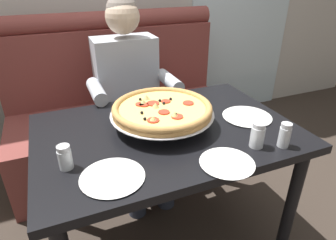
{
  "coord_description": "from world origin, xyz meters",
  "views": [
    {
      "loc": [
        -0.45,
        -1.11,
        1.41
      ],
      "look_at": [
        0.01,
        0.0,
        0.78
      ],
      "focal_mm": 31.07,
      "sensor_mm": 36.0,
      "label": 1
    }
  ],
  "objects_px": {
    "dining_table": "(167,145)",
    "shaker_oregano": "(257,137)",
    "diner_main": "(130,89)",
    "plate_far_side": "(227,161)",
    "shaker_pepper_flakes": "(65,159)",
    "plate_near_right": "(247,115)",
    "pizza": "(162,109)",
    "plate_near_left": "(112,176)",
    "patio_chair": "(190,46)",
    "shaker_parmesan": "(284,137)",
    "booth_bench": "(124,115)"
  },
  "relations": [
    {
      "from": "dining_table",
      "to": "shaker_oregano",
      "type": "bearing_deg",
      "value": -44.22
    },
    {
      "from": "diner_main",
      "to": "plate_far_side",
      "type": "height_order",
      "value": "diner_main"
    },
    {
      "from": "shaker_oregano",
      "to": "shaker_pepper_flakes",
      "type": "bearing_deg",
      "value": 168.59
    },
    {
      "from": "dining_table",
      "to": "plate_near_right",
      "type": "bearing_deg",
      "value": -6.03
    },
    {
      "from": "pizza",
      "to": "shaker_pepper_flakes",
      "type": "bearing_deg",
      "value": -159.35
    },
    {
      "from": "shaker_oregano",
      "to": "plate_near_left",
      "type": "bearing_deg",
      "value": 177.57
    },
    {
      "from": "dining_table",
      "to": "plate_near_left",
      "type": "height_order",
      "value": "plate_near_left"
    },
    {
      "from": "patio_chair",
      "to": "plate_far_side",
      "type": "bearing_deg",
      "value": -113.65
    },
    {
      "from": "plate_near_left",
      "to": "patio_chair",
      "type": "bearing_deg",
      "value": 57.89
    },
    {
      "from": "pizza",
      "to": "shaker_oregano",
      "type": "relative_size",
      "value": 4.39
    },
    {
      "from": "dining_table",
      "to": "plate_near_left",
      "type": "relative_size",
      "value": 5.08
    },
    {
      "from": "plate_near_left",
      "to": "shaker_oregano",
      "type": "bearing_deg",
      "value": -2.43
    },
    {
      "from": "pizza",
      "to": "plate_near_left",
      "type": "height_order",
      "value": "pizza"
    },
    {
      "from": "pizza",
      "to": "plate_near_right",
      "type": "distance_m",
      "value": 0.45
    },
    {
      "from": "pizza",
      "to": "shaker_parmesan",
      "type": "bearing_deg",
      "value": -42.09
    },
    {
      "from": "dining_table",
      "to": "shaker_pepper_flakes",
      "type": "xyz_separation_m",
      "value": [
        -0.47,
        -0.13,
        0.13
      ]
    },
    {
      "from": "pizza",
      "to": "shaker_pepper_flakes",
      "type": "relative_size",
      "value": 5.03
    },
    {
      "from": "booth_bench",
      "to": "plate_near_right",
      "type": "bearing_deg",
      "value": -65.31
    },
    {
      "from": "dining_table",
      "to": "shaker_parmesan",
      "type": "bearing_deg",
      "value": -39.3
    },
    {
      "from": "diner_main",
      "to": "shaker_oregano",
      "type": "relative_size",
      "value": 11.39
    },
    {
      "from": "patio_chair",
      "to": "booth_bench",
      "type": "bearing_deg",
      "value": -132.78
    },
    {
      "from": "plate_near_left",
      "to": "booth_bench",
      "type": "bearing_deg",
      "value": 74.35
    },
    {
      "from": "diner_main",
      "to": "shaker_oregano",
      "type": "distance_m",
      "value": 0.95
    },
    {
      "from": "pizza",
      "to": "plate_near_right",
      "type": "relative_size",
      "value": 1.98
    },
    {
      "from": "shaker_oregano",
      "to": "plate_near_left",
      "type": "xyz_separation_m",
      "value": [
        -0.61,
        0.03,
        -0.04
      ]
    },
    {
      "from": "plate_near_right",
      "to": "patio_chair",
      "type": "xyz_separation_m",
      "value": [
        0.81,
        2.25,
        -0.22
      ]
    },
    {
      "from": "plate_near_left",
      "to": "plate_far_side",
      "type": "relative_size",
      "value": 1.1
    },
    {
      "from": "booth_bench",
      "to": "shaker_oregano",
      "type": "distance_m",
      "value": 1.26
    },
    {
      "from": "diner_main",
      "to": "dining_table",
      "type": "bearing_deg",
      "value": -89.73
    },
    {
      "from": "shaker_parmesan",
      "to": "plate_near_left",
      "type": "height_order",
      "value": "shaker_parmesan"
    },
    {
      "from": "diner_main",
      "to": "shaker_parmesan",
      "type": "height_order",
      "value": "diner_main"
    },
    {
      "from": "shaker_pepper_flakes",
      "to": "plate_near_left",
      "type": "xyz_separation_m",
      "value": [
        0.15,
        -0.13,
        -0.03
      ]
    },
    {
      "from": "diner_main",
      "to": "patio_chair",
      "type": "xyz_separation_m",
      "value": [
        1.23,
        1.6,
        -0.19
      ]
    },
    {
      "from": "shaker_pepper_flakes",
      "to": "plate_far_side",
      "type": "height_order",
      "value": "shaker_pepper_flakes"
    },
    {
      "from": "shaker_pepper_flakes",
      "to": "plate_far_side",
      "type": "distance_m",
      "value": 0.62
    },
    {
      "from": "dining_table",
      "to": "pizza",
      "type": "xyz_separation_m",
      "value": [
        -0.01,
        0.04,
        0.18
      ]
    },
    {
      "from": "shaker_oregano",
      "to": "shaker_pepper_flakes",
      "type": "distance_m",
      "value": 0.78
    },
    {
      "from": "pizza",
      "to": "shaker_parmesan",
      "type": "relative_size",
      "value": 4.52
    },
    {
      "from": "booth_bench",
      "to": "shaker_parmesan",
      "type": "xyz_separation_m",
      "value": [
        0.4,
        -1.21,
        0.38
      ]
    },
    {
      "from": "diner_main",
      "to": "plate_far_side",
      "type": "bearing_deg",
      "value": -83.2
    },
    {
      "from": "plate_near_left",
      "to": "plate_near_right",
      "type": "distance_m",
      "value": 0.77
    },
    {
      "from": "patio_chair",
      "to": "shaker_pepper_flakes",
      "type": "bearing_deg",
      "value": -125.91
    },
    {
      "from": "dining_table",
      "to": "shaker_parmesan",
      "type": "distance_m",
      "value": 0.54
    },
    {
      "from": "booth_bench",
      "to": "diner_main",
      "type": "xyz_separation_m",
      "value": [
        -0.0,
        -0.27,
        0.31
      ]
    },
    {
      "from": "shaker_parmesan",
      "to": "plate_far_side",
      "type": "height_order",
      "value": "shaker_parmesan"
    },
    {
      "from": "booth_bench",
      "to": "plate_near_right",
      "type": "distance_m",
      "value": 1.07
    },
    {
      "from": "booth_bench",
      "to": "plate_far_side",
      "type": "bearing_deg",
      "value": -84.81
    },
    {
      "from": "shaker_oregano",
      "to": "shaker_pepper_flakes",
      "type": "height_order",
      "value": "shaker_oregano"
    },
    {
      "from": "booth_bench",
      "to": "shaker_oregano",
      "type": "bearing_deg",
      "value": -75.83
    },
    {
      "from": "shaker_oregano",
      "to": "shaker_parmesan",
      "type": "distance_m",
      "value": 0.11
    }
  ]
}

